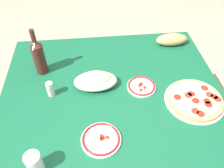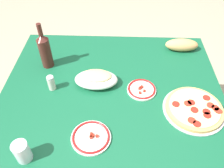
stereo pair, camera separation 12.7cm
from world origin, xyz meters
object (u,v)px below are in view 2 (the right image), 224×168
object	(u,v)px
side_plate_near	(91,137)
spice_shaker	(51,83)
wine_bottle	(45,50)
side_plate_far	(142,89)
water_glass	(22,152)
dining_table	(112,101)
baked_pasta_dish	(96,79)
pepperoni_pizza	(194,109)
bread_loaf	(182,45)

from	to	relation	value
side_plate_near	spice_shaker	world-z (taller)	spice_shaker
wine_bottle	side_plate_far	xyz separation A→B (m)	(-0.56, 0.19, -0.11)
water_glass	dining_table	bearing A→B (deg)	-129.70
baked_pasta_dish	wine_bottle	size ratio (longest dim) A/B	0.84
water_glass	wine_bottle	bearing A→B (deg)	-86.17
pepperoni_pizza	wine_bottle	bearing A→B (deg)	-21.57
water_glass	side_plate_near	distance (m)	0.30
pepperoni_pizza	dining_table	bearing A→B (deg)	-18.88
side_plate_far	spice_shaker	world-z (taller)	spice_shaker
dining_table	side_plate_near	distance (m)	0.36
wine_bottle	water_glass	bearing A→B (deg)	93.83
baked_pasta_dish	side_plate_near	size ratio (longest dim) A/B	1.30
side_plate_far	side_plate_near	bearing A→B (deg)	51.49
side_plate_near	spice_shaker	bearing A→B (deg)	-51.39
side_plate_near	wine_bottle	bearing A→B (deg)	-58.10
baked_pasta_dish	bread_loaf	xyz separation A→B (m)	(-0.53, -0.34, -0.00)
side_plate_far	spice_shaker	distance (m)	0.50
water_glass	spice_shaker	xyz separation A→B (m)	(-0.03, -0.42, -0.01)
dining_table	pepperoni_pizza	distance (m)	0.47
wine_bottle	side_plate_near	world-z (taller)	wine_bottle
pepperoni_pizza	bread_loaf	distance (m)	0.51
side_plate_near	side_plate_far	distance (m)	0.40
side_plate_near	spice_shaker	distance (m)	0.40
dining_table	pepperoni_pizza	size ratio (longest dim) A/B	3.92
pepperoni_pizza	bread_loaf	world-z (taller)	bread_loaf
pepperoni_pizza	baked_pasta_dish	size ratio (longest dim) A/B	1.30
side_plate_far	bread_loaf	size ratio (longest dim) A/B	0.76
pepperoni_pizza	spice_shaker	world-z (taller)	spice_shaker
dining_table	side_plate_far	xyz separation A→B (m)	(-0.16, 0.01, 0.13)
baked_pasta_dish	side_plate_far	world-z (taller)	baked_pasta_dish
side_plate_far	water_glass	bearing A→B (deg)	38.67
pepperoni_pizza	side_plate_far	xyz separation A→B (m)	(0.26, -0.13, -0.01)
pepperoni_pizza	baked_pasta_dish	xyz separation A→B (m)	(0.51, -0.17, 0.03)
dining_table	side_plate_far	bearing A→B (deg)	175.22
dining_table	side_plate_near	size ratio (longest dim) A/B	6.60
pepperoni_pizza	spice_shaker	bearing A→B (deg)	-9.63
dining_table	bread_loaf	size ratio (longest dim) A/B	5.73
pepperoni_pizza	wine_bottle	xyz separation A→B (m)	(0.82, -0.33, 0.10)
water_glass	pepperoni_pizza	bearing A→B (deg)	-159.77
dining_table	baked_pasta_dish	bearing A→B (deg)	-17.06
pepperoni_pizza	wine_bottle	world-z (taller)	wine_bottle
side_plate_far	spice_shaker	bearing A→B (deg)	0.32
bread_loaf	side_plate_near	bearing A→B (deg)	52.71
pepperoni_pizza	side_plate_near	size ratio (longest dim) A/B	1.69
dining_table	side_plate_near	world-z (taller)	side_plate_near
dining_table	wine_bottle	bearing A→B (deg)	-24.32
side_plate_near	bread_loaf	world-z (taller)	bread_loaf
pepperoni_pizza	spice_shaker	distance (m)	0.77
bread_loaf	wine_bottle	bearing A→B (deg)	12.47
baked_pasta_dish	bread_loaf	distance (m)	0.63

